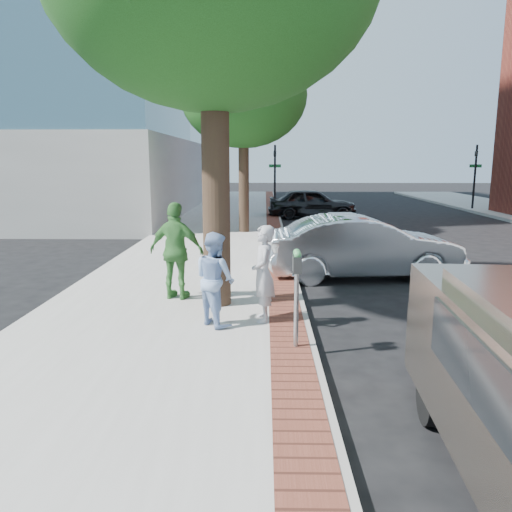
{
  "coord_description": "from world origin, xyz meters",
  "views": [
    {
      "loc": [
        0.31,
        -7.47,
        2.89
      ],
      "look_at": [
        0.16,
        1.35,
        1.2
      ],
      "focal_mm": 35.0,
      "sensor_mm": 36.0,
      "label": 1
    }
  ],
  "objects_px": {
    "bg_car": "(312,203)",
    "person_officer": "(215,279)",
    "person_gray": "(263,274)",
    "person_green": "(176,251)",
    "parking_meter": "(297,278)",
    "sedan_silver": "(362,247)"
  },
  "relations": [
    {
      "from": "bg_car",
      "to": "person_officer",
      "type": "bearing_deg",
      "value": 168.87
    },
    {
      "from": "person_gray",
      "to": "person_green",
      "type": "bearing_deg",
      "value": -131.4
    },
    {
      "from": "person_officer",
      "to": "person_green",
      "type": "xyz_separation_m",
      "value": [
        -0.92,
        1.6,
        0.18
      ]
    },
    {
      "from": "person_gray",
      "to": "person_officer",
      "type": "xyz_separation_m",
      "value": [
        -0.81,
        -0.21,
        -0.04
      ]
    },
    {
      "from": "parking_meter",
      "to": "person_officer",
      "type": "bearing_deg",
      "value": 141.28
    },
    {
      "from": "person_green",
      "to": "bg_car",
      "type": "xyz_separation_m",
      "value": [
        4.17,
        15.82,
        -0.36
      ]
    },
    {
      "from": "person_green",
      "to": "sedan_silver",
      "type": "relative_size",
      "value": 0.41
    },
    {
      "from": "parking_meter",
      "to": "person_officer",
      "type": "xyz_separation_m",
      "value": [
        -1.3,
        1.04,
        -0.26
      ]
    },
    {
      "from": "person_officer",
      "to": "person_green",
      "type": "bearing_deg",
      "value": -9.62
    },
    {
      "from": "person_officer",
      "to": "person_green",
      "type": "relative_size",
      "value": 0.82
    },
    {
      "from": "parking_meter",
      "to": "sedan_silver",
      "type": "relative_size",
      "value": 0.31
    },
    {
      "from": "person_officer",
      "to": "person_green",
      "type": "height_order",
      "value": "person_green"
    },
    {
      "from": "person_gray",
      "to": "person_officer",
      "type": "distance_m",
      "value": 0.84
    },
    {
      "from": "person_gray",
      "to": "sedan_silver",
      "type": "xyz_separation_m",
      "value": [
        2.45,
        3.89,
        -0.2
      ]
    },
    {
      "from": "sedan_silver",
      "to": "person_green",
      "type": "bearing_deg",
      "value": 115.57
    },
    {
      "from": "parking_meter",
      "to": "sedan_silver",
      "type": "bearing_deg",
      "value": 69.17
    },
    {
      "from": "parking_meter",
      "to": "person_gray",
      "type": "relative_size",
      "value": 0.88
    },
    {
      "from": "person_gray",
      "to": "person_green",
      "type": "distance_m",
      "value": 2.22
    },
    {
      "from": "sedan_silver",
      "to": "bg_car",
      "type": "bearing_deg",
      "value": -5.3
    },
    {
      "from": "sedan_silver",
      "to": "bg_car",
      "type": "relative_size",
      "value": 1.07
    },
    {
      "from": "person_officer",
      "to": "bg_car",
      "type": "relative_size",
      "value": 0.35
    },
    {
      "from": "parking_meter",
      "to": "person_gray",
      "type": "distance_m",
      "value": 1.37
    }
  ]
}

